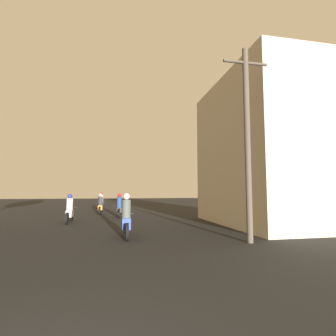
% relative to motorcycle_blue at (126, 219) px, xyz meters
% --- Properties ---
extents(motorcycle_blue, '(0.60, 2.09, 1.59)m').
position_rel_motorcycle_blue_xyz_m(motorcycle_blue, '(0.00, 0.00, 0.00)').
color(motorcycle_blue, black).
rests_on(motorcycle_blue, ground_plane).
extents(motorcycle_silver, '(0.60, 2.07, 1.51)m').
position_rel_motorcycle_blue_xyz_m(motorcycle_silver, '(-2.75, 5.02, -0.02)').
color(motorcycle_silver, black).
rests_on(motorcycle_silver, ground_plane).
extents(motorcycle_black, '(0.60, 1.90, 1.52)m').
position_rel_motorcycle_blue_xyz_m(motorcycle_black, '(-0.11, 7.48, -0.02)').
color(motorcycle_black, black).
rests_on(motorcycle_black, ground_plane).
extents(motorcycle_orange, '(0.60, 2.08, 1.50)m').
position_rel_motorcycle_blue_xyz_m(motorcycle_orange, '(-1.42, 10.17, -0.03)').
color(motorcycle_orange, black).
rests_on(motorcycle_orange, ground_plane).
extents(motorcycle_green, '(0.60, 1.96, 1.58)m').
position_rel_motorcycle_blue_xyz_m(motorcycle_green, '(-1.50, 13.10, -0.01)').
color(motorcycle_green, black).
rests_on(motorcycle_green, ground_plane).
extents(building_right_near, '(4.52, 7.72, 7.39)m').
position_rel_motorcycle_blue_xyz_m(building_right_near, '(7.02, 2.30, 3.06)').
color(building_right_near, beige).
rests_on(building_right_near, ground_plane).
extents(utility_pole_near, '(1.60, 0.20, 6.56)m').
position_rel_motorcycle_blue_xyz_m(utility_pole_near, '(3.89, -1.90, 2.80)').
color(utility_pole_near, '#4C4238').
rests_on(utility_pole_near, ground_plane).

